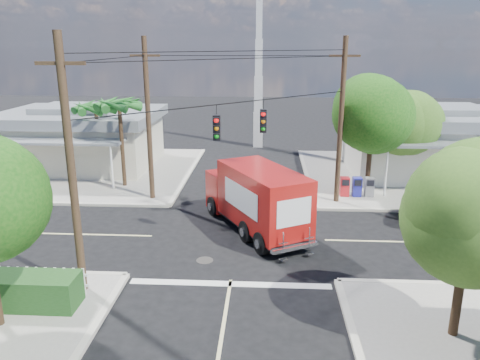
{
  "coord_description": "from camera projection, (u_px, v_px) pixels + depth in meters",
  "views": [
    {
      "loc": [
        1.28,
        -19.85,
        8.57
      ],
      "look_at": [
        0.0,
        2.0,
        2.2
      ],
      "focal_mm": 35.0,
      "sensor_mm": 36.0,
      "label": 1
    }
  ],
  "objects": [
    {
      "name": "building_nw",
      "position": [
        82.0,
        136.0,
        33.5
      ],
      "size": [
        10.8,
        10.2,
        4.3
      ],
      "color": "beige",
      "rests_on": "sidewalk_nw"
    },
    {
      "name": "ground",
      "position": [
        237.0,
        238.0,
        21.5
      ],
      "size": [
        120.0,
        120.0,
        0.0
      ],
      "primitive_type": "plane",
      "color": "black",
      "rests_on": "ground"
    },
    {
      "name": "picket_fence",
      "position": [
        5.0,
        278.0,
        16.38
      ],
      "size": [
        5.94,
        0.06,
        1.0
      ],
      "color": "silver",
      "rests_on": "sidewalk_sw"
    },
    {
      "name": "tree_se",
      "position": [
        471.0,
        213.0,
        13.03
      ],
      "size": [
        3.67,
        3.54,
        5.62
      ],
      "color": "#422D1C",
      "rests_on": "sidewalk_se"
    },
    {
      "name": "parked_car",
      "position": [
        469.0,
        215.0,
        22.13
      ],
      "size": [
        6.42,
        4.6,
        1.62
      ],
      "primitive_type": "imported",
      "rotation": [
        0.0,
        0.0,
        1.21
      ],
      "color": "silver",
      "rests_on": "ground"
    },
    {
      "name": "tree_ne_back",
      "position": [
        408.0,
        119.0,
        28.36
      ],
      "size": [
        3.77,
        3.66,
        5.82
      ],
      "color": "#422D1C",
      "rests_on": "sidewalk_ne"
    },
    {
      "name": "palm_nw_back",
      "position": [
        96.0,
        109.0,
        29.35
      ],
      "size": [
        3.01,
        3.08,
        5.19
      ],
      "color": "#422D1C",
      "rests_on": "sidewalk_nw"
    },
    {
      "name": "road_markings",
      "position": [
        235.0,
        251.0,
        20.08
      ],
      "size": [
        32.0,
        32.0,
        0.01
      ],
      "color": "beige",
      "rests_on": "ground"
    },
    {
      "name": "vending_boxes",
      "position": [
        357.0,
        187.0,
        26.88
      ],
      "size": [
        1.9,
        0.5,
        1.1
      ],
      "color": "red",
      "rests_on": "sidewalk_ne"
    },
    {
      "name": "radio_tower",
      "position": [
        259.0,
        81.0,
        39.06
      ],
      "size": [
        0.8,
        0.8,
        17.0
      ],
      "color": "silver",
      "rests_on": "ground"
    },
    {
      "name": "palm_nw_front",
      "position": [
        119.0,
        106.0,
        27.7
      ],
      "size": [
        3.01,
        3.08,
        5.59
      ],
      "color": "#422D1C",
      "rests_on": "sidewalk_nw"
    },
    {
      "name": "sidewalk_ne",
      "position": [
        410.0,
        176.0,
        31.3
      ],
      "size": [
        14.12,
        14.12,
        0.14
      ],
      "color": "gray",
      "rests_on": "ground"
    },
    {
      "name": "building_ne",
      "position": [
        433.0,
        140.0,
        31.62
      ],
      "size": [
        11.8,
        10.2,
        4.5
      ],
      "color": "silver",
      "rests_on": "sidewalk_ne"
    },
    {
      "name": "utility_poles",
      "position": [
        206.0,
        131.0,
        21.82
      ],
      "size": [
        12.0,
        10.68,
        9.0
      ],
      "color": "#473321",
      "rests_on": "ground"
    },
    {
      "name": "delivery_truck",
      "position": [
        256.0,
        198.0,
        21.97
      ],
      "size": [
        5.43,
        7.42,
        3.16
      ],
      "color": "black",
      "rests_on": "ground"
    },
    {
      "name": "sidewalk_nw",
      "position": [
        92.0,
        171.0,
        32.52
      ],
      "size": [
        14.12,
        14.12,
        0.14
      ],
      "color": "gray",
      "rests_on": "ground"
    },
    {
      "name": "tree_ne_front",
      "position": [
        373.0,
        115.0,
        26.24
      ],
      "size": [
        4.21,
        4.14,
        6.66
      ],
      "color": "#422D1C",
      "rests_on": "sidewalk_ne"
    }
  ]
}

